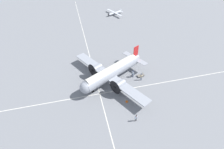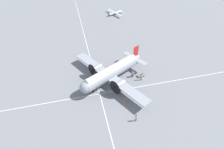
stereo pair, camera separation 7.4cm
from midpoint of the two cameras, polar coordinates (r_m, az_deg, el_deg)
The scene contains 11 objects.
ground_plane at distance 40.86m, azimuth 0.05°, elevation -1.86°, with size 300.00×300.00×0.00m, color slate.
apron_line_eastwest at distance 40.37m, azimuth -4.94°, elevation -2.67°, with size 120.00×0.16×0.01m.
apron_line_northsouth at distance 38.32m, azimuth 1.35°, elevation -5.37°, with size 0.16×120.00×0.01m.
airliner_main at distance 38.96m, azimuth -0.44°, elevation 0.67°, with size 20.85×16.69×5.96m.
crew_foreground at distance 32.76m, azimuth 7.93°, elevation -13.67°, with size 0.32×0.57×1.70m.
passenger_boarding at distance 40.72m, azimuth 9.56°, elevation -0.60°, with size 0.41×0.54×1.80m.
ramp_agent at distance 41.30m, azimuth 6.92°, elevation 0.39°, with size 0.57×0.40×1.80m.
suitcase_near_door at distance 42.09m, azimuth 6.66°, elevation -0.16°, with size 0.38×0.13×0.65m.
baggage_cart at distance 42.34m, azimuth 9.40°, elevation -0.27°, with size 1.26×1.85×0.56m.
light_aircraft_taxiing at distance 75.48m, azimuth 0.95°, elevation 19.45°, with size 8.86×6.86×1.81m.
traffic_cone at distance 36.09m, azimuth 4.93°, elevation -8.57°, with size 0.48×0.48×0.63m.
Camera 2 is at (29.56, -7.26, 27.27)m, focal length 28.00 mm.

